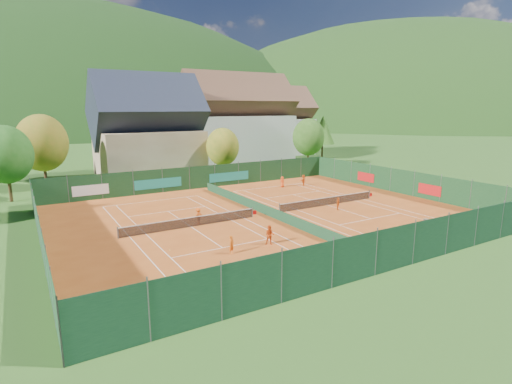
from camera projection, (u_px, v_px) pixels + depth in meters
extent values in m
plane|color=#285319|center=(266.00, 215.00, 40.02)|extent=(600.00, 600.00, 0.00)
cube|color=#A94918|center=(266.00, 215.00, 40.02)|extent=(40.00, 32.00, 0.01)
cube|color=white|center=(153.00, 201.00, 46.01)|extent=(10.97, 0.06, 0.00)
cube|color=white|center=(259.00, 273.00, 26.02)|extent=(10.97, 0.06, 0.00)
cube|color=white|center=(130.00, 237.00, 33.27)|extent=(0.06, 23.77, 0.00)
cube|color=white|center=(244.00, 218.00, 38.76)|extent=(0.06, 23.77, 0.00)
cube|color=white|center=(146.00, 234.00, 33.96)|extent=(0.06, 23.77, 0.00)
cube|color=white|center=(232.00, 220.00, 38.07)|extent=(0.06, 23.77, 0.00)
cube|color=white|center=(168.00, 211.00, 41.40)|extent=(8.23, 0.06, 0.00)
cube|color=white|center=(222.00, 248.00, 30.64)|extent=(8.23, 0.06, 0.00)
cube|color=white|center=(191.00, 227.00, 36.02)|extent=(0.06, 12.80, 0.00)
cube|color=white|center=(269.00, 187.00, 54.01)|extent=(10.97, 0.06, 0.00)
cube|color=white|center=(420.00, 234.00, 34.03)|extent=(10.97, 0.06, 0.00)
cube|color=white|center=(287.00, 212.00, 41.28)|extent=(0.06, 23.77, 0.00)
cube|color=white|center=(363.00, 199.00, 46.76)|extent=(0.06, 23.77, 0.00)
cube|color=white|center=(297.00, 210.00, 41.96)|extent=(0.06, 23.77, 0.00)
cube|color=white|center=(355.00, 201.00, 46.08)|extent=(0.06, 23.77, 0.00)
cube|color=white|center=(293.00, 195.00, 49.40)|extent=(8.23, 0.06, 0.00)
cube|color=white|center=(371.00, 219.00, 38.64)|extent=(8.23, 0.06, 0.00)
cube|color=white|center=(327.00, 205.00, 44.02)|extent=(0.06, 12.80, 0.00)
cylinder|color=#59595B|center=(118.00, 233.00, 32.71)|extent=(0.10, 0.10, 1.02)
cylinder|color=#59595B|center=(252.00, 212.00, 39.11)|extent=(0.10, 0.10, 1.02)
cube|color=black|center=(191.00, 222.00, 35.92)|extent=(12.80, 0.02, 0.86)
cube|color=white|center=(191.00, 217.00, 35.83)|extent=(12.80, 0.04, 0.06)
cube|color=red|center=(255.00, 212.00, 39.25)|extent=(0.40, 0.04, 0.40)
cylinder|color=#59595B|center=(279.00, 208.00, 40.71)|extent=(0.10, 0.10, 1.02)
cylinder|color=#59595B|center=(369.00, 194.00, 47.12)|extent=(0.10, 0.10, 1.02)
cube|color=black|center=(328.00, 201.00, 43.93)|extent=(12.80, 0.02, 0.86)
cube|color=white|center=(328.00, 197.00, 43.84)|extent=(12.80, 0.04, 0.06)
cube|color=red|center=(371.00, 195.00, 47.25)|extent=(0.40, 0.04, 0.40)
cube|color=#143720|center=(266.00, 210.00, 39.92)|extent=(0.03, 28.80, 1.00)
cube|color=#153A1C|center=(202.00, 177.00, 53.16)|extent=(40.00, 0.04, 3.00)
cube|color=teal|center=(158.00, 184.00, 50.17)|extent=(6.00, 0.03, 1.20)
cube|color=teal|center=(229.00, 177.00, 55.17)|extent=(6.00, 0.03, 1.20)
cube|color=silver|center=(91.00, 190.00, 46.17)|extent=(4.00, 0.03, 1.20)
cube|color=#133420|center=(396.00, 248.00, 26.26)|extent=(40.00, 0.04, 3.00)
cube|color=#163C20|center=(39.00, 232.00, 29.70)|extent=(0.04, 32.00, 3.00)
cube|color=#14371A|center=(402.00, 182.00, 49.71)|extent=(0.04, 32.00, 3.00)
cube|color=#B21414|center=(429.00, 190.00, 46.38)|extent=(0.03, 3.00, 1.20)
cube|color=#B21414|center=(366.00, 177.00, 54.79)|extent=(0.03, 3.00, 1.20)
cube|color=#C7AF8C|center=(149.00, 153.00, 63.01)|extent=(15.00, 12.00, 7.00)
cube|color=#1E2333|center=(147.00, 111.00, 61.66)|extent=(16.20, 12.00, 12.00)
cube|color=silver|center=(237.00, 139.00, 77.35)|extent=(20.00, 11.00, 9.00)
cube|color=brown|center=(237.00, 101.00, 75.85)|extent=(21.60, 11.00, 11.00)
cube|color=silver|center=(275.00, 137.00, 91.19)|extent=(16.00, 10.00, 8.00)
cube|color=brown|center=(275.00, 108.00, 89.84)|extent=(17.28, 10.00, 10.00)
cylinder|color=#473119|center=(10.00, 189.00, 45.54)|extent=(0.36, 0.36, 2.80)
ellipsoid|color=#205819|center=(6.00, 155.00, 44.71)|extent=(5.72, 5.72, 6.58)
cylinder|color=#442718|center=(46.00, 177.00, 52.55)|extent=(0.36, 0.36, 3.15)
ellipsoid|color=olive|center=(42.00, 143.00, 51.61)|extent=(6.44, 6.44, 7.40)
cylinder|color=#49311A|center=(223.00, 170.00, 61.26)|extent=(0.36, 0.36, 2.45)
ellipsoid|color=olive|center=(223.00, 147.00, 60.53)|extent=(5.01, 5.01, 5.76)
cylinder|color=#4C301B|center=(308.00, 159.00, 71.91)|extent=(0.36, 0.36, 2.80)
ellipsoid|color=#2D5819|center=(309.00, 137.00, 71.08)|extent=(5.72, 5.72, 6.58)
cylinder|color=#462E19|center=(322.00, 151.00, 83.60)|extent=(0.36, 0.36, 3.15)
cone|color=#2C5B1A|center=(323.00, 130.00, 82.67)|extent=(5.04, 5.04, 5.85)
cylinder|color=#412717|center=(269.00, 149.00, 86.29)|extent=(0.36, 0.36, 3.50)
ellipsoid|color=olive|center=(270.00, 126.00, 85.25)|extent=(7.15, 7.15, 8.22)
ellipsoid|color=black|center=(69.00, 178.00, 306.01)|extent=(440.00, 440.00, 242.00)
ellipsoid|color=black|center=(390.00, 169.00, 327.80)|extent=(380.00, 380.00, 220.40)
cylinder|color=slate|center=(426.00, 223.00, 35.90)|extent=(0.02, 0.02, 0.80)
cylinder|color=slate|center=(428.00, 222.00, 36.05)|extent=(0.02, 0.02, 0.80)
cylinder|color=slate|center=(423.00, 222.00, 36.15)|extent=(0.02, 0.02, 0.80)
cylinder|color=slate|center=(426.00, 222.00, 36.30)|extent=(0.02, 0.02, 0.80)
cube|color=slate|center=(426.00, 221.00, 36.07)|extent=(0.34, 0.34, 0.30)
ellipsoid|color=#CCD833|center=(426.00, 220.00, 36.06)|extent=(0.28, 0.28, 0.16)
sphere|color=#CCD833|center=(170.00, 250.00, 30.08)|extent=(0.07, 0.07, 0.07)
sphere|color=#CCD833|center=(395.00, 229.00, 35.33)|extent=(0.07, 0.07, 0.07)
sphere|color=#CCD833|center=(297.00, 207.00, 43.32)|extent=(0.07, 0.07, 0.07)
sphere|color=#CCD833|center=(208.00, 201.00, 45.91)|extent=(0.07, 0.07, 0.07)
imported|color=#D45F12|center=(232.00, 245.00, 29.28)|extent=(0.61, 0.55, 1.41)
imported|color=#D14A12|center=(270.00, 235.00, 31.23)|extent=(0.97, 0.92, 1.58)
imported|color=#E65814|center=(198.00, 216.00, 36.86)|extent=(1.07, 0.72, 1.53)
imported|color=#CF5412|center=(338.00, 204.00, 41.83)|extent=(0.84, 0.68, 1.33)
imported|color=#ED4B15|center=(282.00, 182.00, 53.86)|extent=(0.80, 0.60, 1.47)
imported|color=#D94F13|center=(303.00, 180.00, 55.00)|extent=(1.39, 1.21, 1.52)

